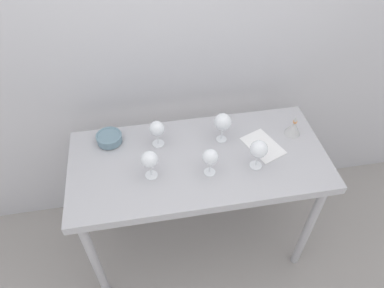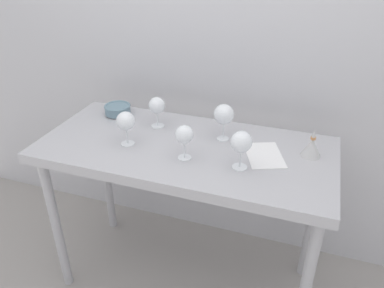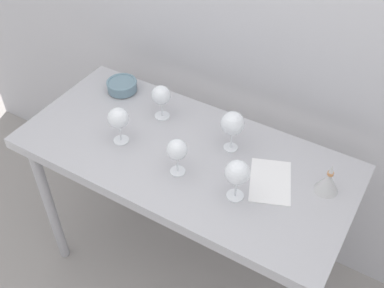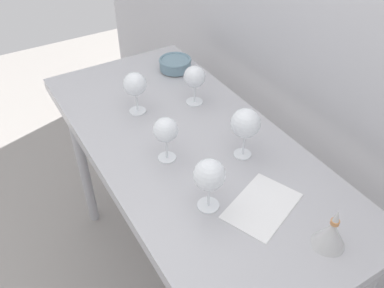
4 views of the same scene
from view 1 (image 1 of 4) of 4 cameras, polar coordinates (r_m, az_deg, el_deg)
name	(u,v)px [view 1 (image 1 of 4)]	position (r m, az deg, el deg)	size (l,w,h in m)	color
ground_plane	(197,241)	(2.66, 0.81, -15.34)	(6.00, 6.00, 0.00)	gray
back_wall	(183,45)	(2.06, -1.38, 15.57)	(3.80, 0.04, 2.60)	#BBBBC0
steel_counter	(199,171)	(2.00, 1.08, -4.33)	(1.40, 0.65, 0.90)	#ACACB1
wine_glass_near_right	(259,150)	(1.83, 10.68, -0.92)	(0.09, 0.09, 0.17)	white
wine_glass_near_left	(150,160)	(1.77, -6.85, -2.59)	(0.09, 0.09, 0.17)	white
wine_glass_far_left	(157,129)	(1.93, -5.67, 2.38)	(0.09, 0.09, 0.16)	white
wine_glass_far_right	(223,122)	(1.94, 4.96, 3.47)	(0.10, 0.10, 0.18)	white
wine_glass_near_center	(210,157)	(1.77, 2.97, -2.18)	(0.08, 0.08, 0.16)	white
tasting_sheet_upper	(263,145)	(2.03, 11.34, -0.24)	(0.16, 0.23, 0.00)	white
tasting_bowl	(109,138)	(2.04, -13.17, 0.93)	(0.14, 0.14, 0.06)	#4C4C4C
decanter_funnel	(293,128)	(2.11, 16.00, 2.52)	(0.09, 0.09, 0.13)	#BBBBBB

